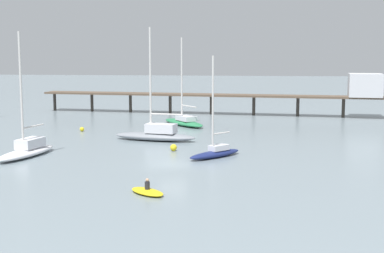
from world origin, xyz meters
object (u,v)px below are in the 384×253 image
object	(u,v)px
sailboat_gray	(156,133)
mooring_buoy_outer	(82,129)
pier	(293,90)
mooring_buoy_near	(174,148)
dinghy_yellow	(147,191)
sailboat_navy	(215,151)
sailboat_green	(184,121)
sailboat_white	(27,149)

from	to	relation	value
sailboat_gray	mooring_buoy_outer	distance (m)	12.39
pier	mooring_buoy_near	size ratio (longest dim) A/B	82.99
pier	dinghy_yellow	bearing A→B (deg)	-104.69
sailboat_gray	mooring_buoy_near	distance (m)	7.11
mooring_buoy_near	mooring_buoy_outer	distance (m)	18.62
pier	sailboat_navy	world-z (taller)	sailboat_navy
pier	mooring_buoy_near	world-z (taller)	pier
mooring_buoy_near	mooring_buoy_outer	xyz separation A→B (m)	(-13.76, 12.54, -0.06)
sailboat_green	dinghy_yellow	world-z (taller)	sailboat_green
sailboat_navy	mooring_buoy_near	world-z (taller)	sailboat_navy
pier	sailboat_white	size ratio (longest dim) A/B	4.85
pier	sailboat_gray	size ratio (longest dim) A/B	4.52
sailboat_gray	sailboat_green	distance (m)	13.59
sailboat_white	mooring_buoy_outer	distance (m)	17.15
sailboat_green	sailboat_gray	bearing A→B (deg)	-95.85
sailboat_navy	sailboat_white	world-z (taller)	sailboat_white
sailboat_green	sailboat_navy	world-z (taller)	sailboat_green
sailboat_gray	mooring_buoy_outer	bearing A→B (deg)	150.39
sailboat_white	mooring_buoy_near	bearing A→B (deg)	18.72
pier	sailboat_white	distance (m)	46.77
sailboat_gray	sailboat_green	world-z (taller)	sailboat_gray
sailboat_gray	dinghy_yellow	world-z (taller)	sailboat_gray
sailboat_navy	mooring_buoy_outer	distance (m)	23.93
sailboat_green	mooring_buoy_outer	size ratio (longest dim) A/B	21.16
dinghy_yellow	mooring_buoy_outer	bearing A→B (deg)	116.03
sailboat_gray	mooring_buoy_near	world-z (taller)	sailboat_gray
sailboat_green	mooring_buoy_outer	distance (m)	14.23
dinghy_yellow	sailboat_green	bearing A→B (deg)	93.68
pier	sailboat_white	world-z (taller)	sailboat_white
sailboat_white	dinghy_yellow	xyz separation A→B (m)	(14.36, -12.64, -0.55)
sailboat_gray	sailboat_navy	xyz separation A→B (m)	(7.50, -9.35, -0.18)
mooring_buoy_outer	dinghy_yellow	bearing A→B (deg)	-63.97
sailboat_green	sailboat_white	distance (m)	27.30
pier	mooring_buoy_near	distance (m)	36.08
sailboat_white	mooring_buoy_near	size ratio (longest dim) A/B	17.11
sailboat_green	dinghy_yellow	distance (m)	37.26
sailboat_white	mooring_buoy_outer	xyz separation A→B (m)	(-0.19, 17.14, -0.46)
sailboat_gray	dinghy_yellow	size ratio (longest dim) A/B	3.92
sailboat_navy	sailboat_white	size ratio (longest dim) A/B	0.81
dinghy_yellow	mooring_buoy_near	size ratio (longest dim) A/B	4.69
sailboat_gray	dinghy_yellow	xyz separation A→B (m)	(3.78, -23.66, -0.62)
pier	sailboat_navy	distance (m)	37.36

